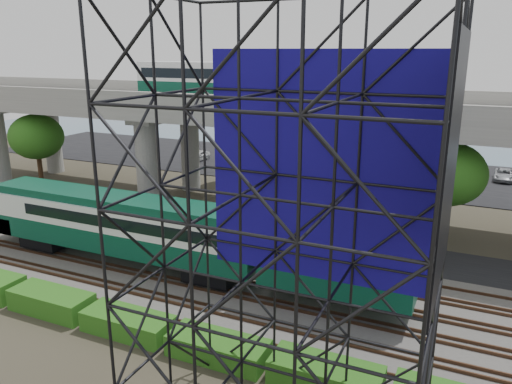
% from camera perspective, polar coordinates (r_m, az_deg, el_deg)
% --- Properties ---
extents(ground, '(140.00, 140.00, 0.00)m').
position_cam_1_polar(ground, '(29.72, -10.66, -11.12)').
color(ground, '#474233').
rests_on(ground, ground).
extents(ballast_bed, '(90.00, 12.00, 0.20)m').
position_cam_1_polar(ballast_bed, '(31.15, -8.55, -9.49)').
color(ballast_bed, slate).
rests_on(ballast_bed, ground).
extents(service_road, '(90.00, 5.00, 0.08)m').
position_cam_1_polar(service_road, '(37.98, -1.59, -4.63)').
color(service_road, black).
rests_on(service_road, ground).
extents(parking_lot, '(90.00, 18.00, 0.08)m').
position_cam_1_polar(parking_lot, '(59.12, 8.44, 2.73)').
color(parking_lot, black).
rests_on(parking_lot, ground).
extents(harbor_water, '(140.00, 40.00, 0.03)m').
position_cam_1_polar(harbor_water, '(80.11, 12.88, 5.94)').
color(harbor_water, slate).
rests_on(harbor_water, ground).
extents(rail_tracks, '(90.00, 9.52, 0.16)m').
position_cam_1_polar(rail_tracks, '(31.07, -8.56, -9.19)').
color(rail_tracks, '#472D1E').
rests_on(rail_tracks, ballast_bed).
extents(commuter_train, '(29.30, 3.06, 4.30)m').
position_cam_1_polar(commuter_train, '(31.27, -12.16, -4.05)').
color(commuter_train, black).
rests_on(commuter_train, rail_tracks).
extents(overpass, '(80.00, 12.00, 12.40)m').
position_cam_1_polar(overpass, '(41.07, 1.15, 8.71)').
color(overpass, '#9E9B93').
rests_on(overpass, ground).
extents(scaffold_tower, '(9.36, 6.36, 15.00)m').
position_cam_1_polar(scaffold_tower, '(15.56, 3.27, -6.41)').
color(scaffold_tower, black).
rests_on(scaffold_tower, ground).
extents(hedge_strip, '(34.60, 1.80, 1.20)m').
position_cam_1_polar(hedge_strip, '(25.93, -14.41, -14.25)').
color(hedge_strip, '#235713').
rests_on(hedge_strip, ground).
extents(trees, '(40.94, 16.94, 7.69)m').
position_cam_1_polar(trees, '(43.44, -3.92, 5.55)').
color(trees, '#382314').
rests_on(trees, ground).
extents(suv, '(6.14, 4.43, 1.55)m').
position_cam_1_polar(suv, '(39.09, -7.40, -2.88)').
color(suv, black).
rests_on(suv, service_road).
extents(parked_cars, '(36.29, 9.67, 1.31)m').
position_cam_1_polar(parked_cars, '(58.36, 9.71, 3.16)').
color(parked_cars, '#BABABA').
rests_on(parked_cars, parking_lot).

